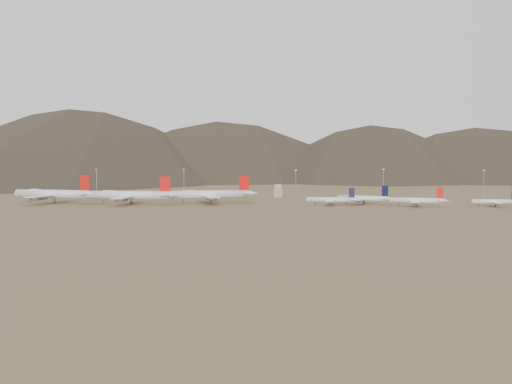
# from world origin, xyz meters

# --- Properties ---
(ground) EXTENTS (3000.00, 3000.00, 0.00)m
(ground) POSITION_xyz_m (0.00, 0.00, 0.00)
(ground) COLOR olive
(ground) RESTS_ON ground
(mountain_ridge) EXTENTS (4400.00, 1000.00, 300.00)m
(mountain_ridge) POSITION_xyz_m (0.00, 900.00, 150.00)
(mountain_ridge) COLOR #443828
(mountain_ridge) RESTS_ON ground
(widebody_west) EXTENTS (75.72, 59.28, 22.73)m
(widebody_west) POSITION_xyz_m (-145.81, 27.56, 7.84)
(widebody_west) COLOR white
(widebody_west) RESTS_ON ground
(widebody_centre) EXTENTS (74.31, 56.86, 22.06)m
(widebody_centre) POSITION_xyz_m (-81.04, 21.97, 7.61)
(widebody_centre) COLOR white
(widebody_centre) RESTS_ON ground
(widebody_east) EXTENTS (70.93, 56.48, 21.91)m
(widebody_east) POSITION_xyz_m (-20.26, 38.43, 7.55)
(widebody_east) COLOR white
(widebody_east) RESTS_ON ground
(narrowbody_a) EXTENTS (41.54, 29.87, 13.70)m
(narrowbody_a) POSITION_xyz_m (76.81, 27.74, 4.45)
(narrowbody_a) COLOR white
(narrowbody_a) RESTS_ON ground
(narrowbody_b) EXTENTS (43.69, 32.74, 15.16)m
(narrowbody_b) POSITION_xyz_m (102.18, 39.31, 4.92)
(narrowbody_b) COLOR white
(narrowbody_b) RESTS_ON ground
(narrowbody_c) EXTENTS (43.87, 32.05, 14.60)m
(narrowbody_c) POSITION_xyz_m (140.72, 20.75, 4.74)
(narrowbody_c) COLOR white
(narrowbody_c) RESTS_ON ground
(narrowbody_d) EXTENTS (37.42, 26.75, 12.34)m
(narrowbody_d) POSITION_xyz_m (198.82, 24.92, 4.00)
(narrowbody_d) COLOR white
(narrowbody_d) RESTS_ON ground
(control_tower) EXTENTS (8.00, 8.00, 12.00)m
(control_tower) POSITION_xyz_m (30.00, 120.00, 5.32)
(control_tower) COLOR #9F876B
(control_tower) RESTS_ON ground
(mast_far_west) EXTENTS (2.00, 0.60, 25.70)m
(mast_far_west) POSITION_xyz_m (-144.18, 126.28, 14.20)
(mast_far_west) COLOR gray
(mast_far_west) RESTS_ON ground
(mast_west) EXTENTS (2.00, 0.60, 25.70)m
(mast_west) POSITION_xyz_m (-60.31, 130.44, 14.20)
(mast_west) COLOR gray
(mast_west) RESTS_ON ground
(mast_centre) EXTENTS (2.00, 0.60, 25.70)m
(mast_centre) POSITION_xyz_m (46.49, 105.07, 14.20)
(mast_centre) COLOR gray
(mast_centre) RESTS_ON ground
(mast_east) EXTENTS (2.00, 0.60, 25.70)m
(mast_east) POSITION_xyz_m (128.47, 148.77, 14.20)
(mast_east) COLOR gray
(mast_east) RESTS_ON ground
(mast_far_east) EXTENTS (2.00, 0.60, 25.70)m
(mast_far_east) POSITION_xyz_m (213.20, 116.44, 14.20)
(mast_far_east) COLOR gray
(mast_far_east) RESTS_ON ground
(desert_scrub) EXTENTS (424.19, 183.08, 0.95)m
(desert_scrub) POSITION_xyz_m (-17.47, -93.95, 0.33)
(desert_scrub) COLOR olive
(desert_scrub) RESTS_ON ground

